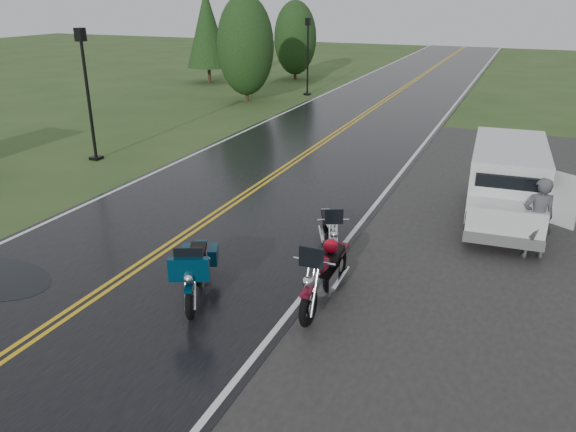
{
  "coord_description": "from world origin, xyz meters",
  "views": [
    {
      "loc": [
        7.34,
        -8.7,
        5.62
      ],
      "look_at": [
        2.8,
        2.0,
        1.0
      ],
      "focal_mm": 35.0,
      "sensor_mm": 36.0,
      "label": 1
    }
  ],
  "objects": [
    {
      "name": "ground",
      "position": [
        0.0,
        0.0,
        0.0
      ],
      "size": [
        120.0,
        120.0,
        0.0
      ],
      "primitive_type": "plane",
      "color": "#2D471E",
      "rests_on": "ground"
    },
    {
      "name": "road",
      "position": [
        0.0,
        10.0,
        0.02
      ],
      "size": [
        8.0,
        100.0,
        0.04
      ],
      "primitive_type": "cube",
      "color": "black",
      "rests_on": "ground"
    },
    {
      "name": "motorcycle_red",
      "position": [
        4.29,
        -0.58,
        0.73
      ],
      "size": [
        0.94,
        2.49,
        1.46
      ],
      "primitive_type": null,
      "rotation": [
        0.0,
        0.0,
        0.02
      ],
      "color": "#5B0A1B",
      "rests_on": "ground"
    },
    {
      "name": "motorcycle_teal",
      "position": [
        2.22,
        -1.19,
        0.68
      ],
      "size": [
        1.73,
        2.45,
        1.36
      ],
      "primitive_type": null,
      "rotation": [
        0.0,
        0.0,
        0.43
      ],
      "color": "#05293E",
      "rests_on": "ground"
    },
    {
      "name": "motorcycle_silver",
      "position": [
        3.96,
        1.79,
        0.64
      ],
      "size": [
        1.64,
        2.31,
        1.29
      ],
      "primitive_type": null,
      "rotation": [
        0.0,
        0.0,
        0.43
      ],
      "color": "#A0A4A8",
      "rests_on": "ground"
    },
    {
      "name": "van_white",
      "position": [
        6.49,
        4.64,
        1.0
      ],
      "size": [
        2.18,
        5.17,
        1.99
      ],
      "primitive_type": null,
      "rotation": [
        0.0,
        0.0,
        0.05
      ],
      "color": "silver",
      "rests_on": "ground"
    },
    {
      "name": "person_at_van",
      "position": [
        7.94,
        4.09,
        0.95
      ],
      "size": [
        0.8,
        0.65,
        1.89
      ],
      "primitive_type": "imported",
      "rotation": [
        0.0,
        0.0,
        3.48
      ],
      "color": "#47474C",
      "rests_on": "ground"
    },
    {
      "name": "lamp_post_near_left",
      "position": [
        -6.79,
        6.75,
        2.31
      ],
      "size": [
        0.4,
        0.4,
        4.61
      ],
      "primitive_type": null,
      "color": "black",
      "rests_on": "ground"
    },
    {
      "name": "lamp_post_far_left",
      "position": [
        -4.75,
        22.74,
        2.2
      ],
      "size": [
        0.38,
        0.38,
        4.4
      ],
      "primitive_type": null,
      "color": "black",
      "rests_on": "ground"
    },
    {
      "name": "tree_left_mid",
      "position": [
        -7.13,
        19.53,
        2.42
      ],
      "size": [
        3.1,
        3.1,
        4.84
      ],
      "primitive_type": null,
      "color": "#1E3D19",
      "rests_on": "ground"
    },
    {
      "name": "tree_left_far",
      "position": [
        -7.95,
        28.61,
        2.24
      ],
      "size": [
        2.91,
        2.91,
        4.48
      ],
      "primitive_type": null,
      "color": "#1E3D19",
      "rests_on": "ground"
    },
    {
      "name": "pine_left_far",
      "position": [
        -12.66,
        24.85,
        2.93
      ],
      "size": [
        2.81,
        2.81,
        5.86
      ],
      "primitive_type": null,
      "color": "#1E3D19",
      "rests_on": "ground"
    }
  ]
}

